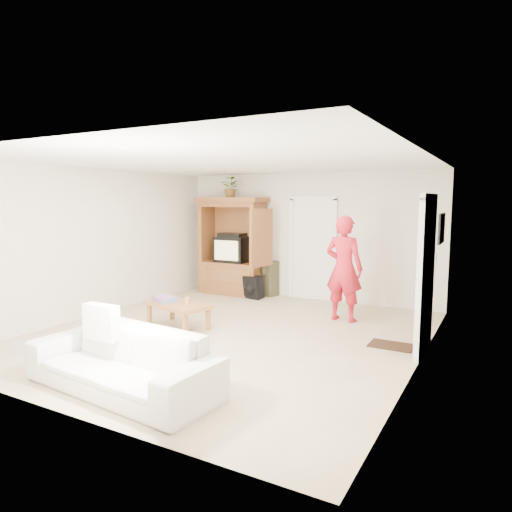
{
  "coord_description": "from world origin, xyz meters",
  "views": [
    {
      "loc": [
        3.63,
        -5.75,
        2.03
      ],
      "look_at": [
        0.13,
        0.6,
        1.15
      ],
      "focal_mm": 32.0,
      "sensor_mm": 36.0,
      "label": 1
    }
  ],
  "objects_px": {
    "armoire": "(233,252)",
    "coffee_table": "(178,306)",
    "man": "(344,268)",
    "sofa": "(122,361)"
  },
  "relations": [
    {
      "from": "armoire",
      "to": "coffee_table",
      "type": "bearing_deg",
      "value": -76.7
    },
    {
      "from": "man",
      "to": "coffee_table",
      "type": "relative_size",
      "value": 1.5
    },
    {
      "from": "coffee_table",
      "to": "sofa",
      "type": "bearing_deg",
      "value": -50.87
    },
    {
      "from": "man",
      "to": "sofa",
      "type": "height_order",
      "value": "man"
    },
    {
      "from": "sofa",
      "to": "coffee_table",
      "type": "distance_m",
      "value": 2.46
    },
    {
      "from": "armoire",
      "to": "man",
      "type": "distance_m",
      "value": 3.02
    },
    {
      "from": "man",
      "to": "sofa",
      "type": "bearing_deg",
      "value": 79.95
    },
    {
      "from": "sofa",
      "to": "coffee_table",
      "type": "height_order",
      "value": "sofa"
    },
    {
      "from": "man",
      "to": "coffee_table",
      "type": "xyz_separation_m",
      "value": [
        -2.18,
        -1.71,
        -0.55
      ]
    },
    {
      "from": "armoire",
      "to": "coffee_table",
      "type": "xyz_separation_m",
      "value": [
        0.65,
        -2.75,
        -0.56
      ]
    }
  ]
}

